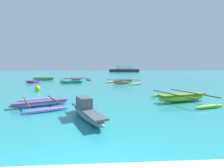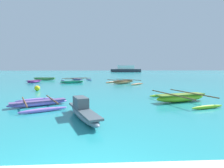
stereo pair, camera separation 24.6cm
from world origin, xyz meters
name	(u,v)px [view 2 (the right image)]	position (x,y,z in m)	size (l,w,h in m)	color
moored_boat_0	(34,81)	(-9.22, 22.58, 0.20)	(1.73, 2.45, 0.36)	#962B90
moored_boat_1	(124,82)	(3.31, 20.51, 0.25)	(4.99, 4.99, 0.54)	#B67344
moored_boat_2	(181,98)	(5.47, 8.11, 0.26)	(3.60, 4.65, 0.55)	#8ECD27
moored_boat_3	(83,111)	(-0.30, 4.77, 0.31)	(1.87, 3.48, 0.87)	slate
moored_boat_4	(39,103)	(-3.08, 7.33, 0.16)	(3.58, 4.02, 0.36)	#A070DB
moored_boat_5	(45,79)	(-9.43, 27.72, 0.26)	(3.72, 0.61, 0.46)	#59AF54
moored_boat_6	(72,82)	(-3.76, 21.75, 0.17)	(3.33, 1.71, 0.31)	#1CBC80
moored_boat_7	(76,79)	(-3.81, 26.18, 0.20)	(5.18, 4.27, 0.43)	#5662AA
mooring_buoy_0	(37,88)	(-5.55, 13.81, 0.25)	(0.50, 0.50, 0.50)	yellow
distant_ferry	(126,69)	(11.10, 78.79, 1.25)	(13.93, 3.06, 3.06)	#2D333D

